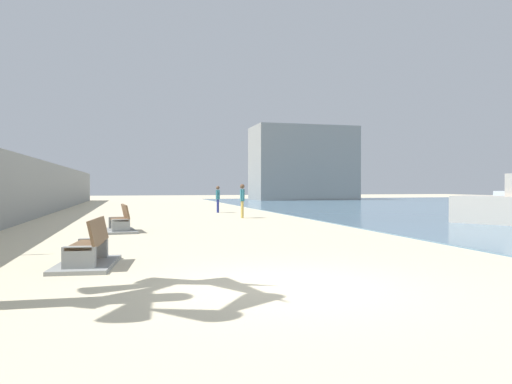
# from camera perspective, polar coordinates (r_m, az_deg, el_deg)

# --- Properties ---
(ground_plane) EXTENTS (120.00, 120.00, 0.00)m
(ground_plane) POSITION_cam_1_polar(r_m,az_deg,el_deg) (25.57, -9.10, -2.97)
(ground_plane) COLOR beige
(seawall) EXTENTS (0.80, 64.00, 3.04)m
(seawall) POSITION_cam_1_polar(r_m,az_deg,el_deg) (25.90, -25.86, 0.38)
(seawall) COLOR gray
(seawall) RESTS_ON ground
(bench_near) EXTENTS (1.32, 2.21, 0.98)m
(bench_near) POSITION_cam_1_polar(r_m,az_deg,el_deg) (10.40, -19.40, -7.09)
(bench_near) COLOR gray
(bench_near) RESTS_ON ground
(bench_far) EXTENTS (1.34, 2.22, 0.98)m
(bench_far) POSITION_cam_1_polar(r_m,az_deg,el_deg) (17.81, -15.96, -3.84)
(bench_far) COLOR gray
(bench_far) RESTS_ON ground
(person_walking) EXTENTS (0.23, 0.53, 1.74)m
(person_walking) POSITION_cam_1_polar(r_m,az_deg,el_deg) (24.45, -1.65, -0.73)
(person_walking) COLOR gold
(person_walking) RESTS_ON ground
(person_standing) EXTENTS (0.29, 0.49, 1.65)m
(person_standing) POSITION_cam_1_polar(r_m,az_deg,el_deg) (29.52, -4.58, -0.61)
(person_standing) COLOR navy
(person_standing) RESTS_ON ground
(harbor_building) EXTENTS (12.00, 6.00, 8.62)m
(harbor_building) POSITION_cam_1_polar(r_m,az_deg,el_deg) (56.96, 5.65, 3.39)
(harbor_building) COLOR gray
(harbor_building) RESTS_ON ground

